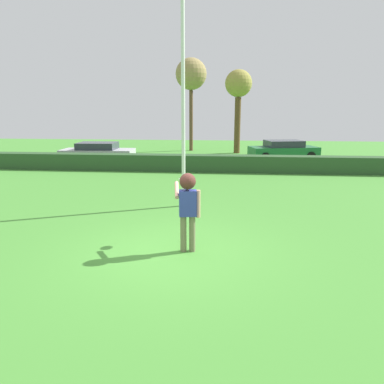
# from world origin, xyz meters

# --- Properties ---
(ground_plane) EXTENTS (60.00, 60.00, 0.00)m
(ground_plane) POSITION_xyz_m (0.00, 0.00, 0.00)
(ground_plane) COLOR #468D33
(person) EXTENTS (0.64, 0.73, 1.80)m
(person) POSITION_xyz_m (0.35, 0.09, 1.17)
(person) COLOR #716F4F
(person) RESTS_ON ground
(frisbee) EXTENTS (0.25, 0.25, 0.06)m
(frisbee) POSITION_xyz_m (0.18, 0.85, 1.52)
(frisbee) COLOR white
(lamppost) EXTENTS (0.24, 0.24, 7.00)m
(lamppost) POSITION_xyz_m (-0.19, 3.95, 3.83)
(lamppost) COLOR silver
(lamppost) RESTS_ON ground
(hedge_row) EXTENTS (25.15, 0.90, 0.85)m
(hedge_row) POSITION_xyz_m (0.00, 10.85, 0.42)
(hedge_row) COLOR #2B4D28
(hedge_row) RESTS_ON ground
(parked_car_silver) EXTENTS (4.26, 1.94, 1.25)m
(parked_car_silver) POSITION_xyz_m (-6.38, 12.97, 0.69)
(parked_car_silver) COLOR #B7B7BC
(parked_car_silver) RESTS_ON ground
(parked_car_green) EXTENTS (4.48, 2.64, 1.25)m
(parked_car_green) POSITION_xyz_m (4.81, 15.50, 0.69)
(parked_car_green) COLOR #1E6633
(parked_car_green) RESTS_ON ground
(bare_elm_tree) EXTENTS (1.91, 1.91, 5.91)m
(bare_elm_tree) POSITION_xyz_m (1.98, 19.02, 4.66)
(bare_elm_tree) COLOR brown
(bare_elm_tree) RESTS_ON ground
(oak_tree) EXTENTS (2.34, 2.34, 6.91)m
(oak_tree) POSITION_xyz_m (-1.54, 20.34, 5.64)
(oak_tree) COLOR brown
(oak_tree) RESTS_ON ground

